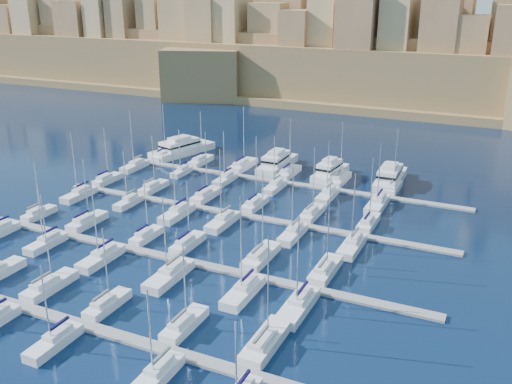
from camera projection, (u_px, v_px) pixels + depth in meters
The scene contains 51 objects.
ground at pixel (217, 234), 104.53m from camera, with size 600.00×600.00×0.00m, color black.
pontoon_near at pixel (94, 329), 75.46m from camera, with size 84.00×2.00×0.40m, color slate.
pontoon_mid_near at pixel (182, 260), 94.23m from camera, with size 84.00×2.00×0.40m, color slate.
pontoon_mid_far at pixel (241, 215), 113.00m from camera, with size 84.00×2.00×0.40m, color slate.
pontoon_far at pixel (283, 182), 131.76m from camera, with size 84.00×2.00×0.40m, color slate.
sailboat_2 at pixel (49, 285), 85.20m from camera, with size 2.83×9.43×15.29m.
sailboat_3 at pixel (107, 304), 80.23m from camera, with size 2.45×8.17×12.47m.
sailboat_4 at pixel (184, 324), 75.47m from camera, with size 2.60×8.66×12.63m.
sailboat_5 at pixel (266, 342), 71.65m from camera, with size 3.11×10.37×15.33m.
sailboat_9 at pixel (55, 342), 71.77m from camera, with size 2.50×8.32×11.96m.
sailboat_10 at pixel (156, 376), 65.48m from camera, with size 2.62×8.72×12.54m.
sailboat_12 at pixel (39, 214), 112.28m from camera, with size 2.28×7.60×11.44m.
sailboat_13 at pixel (87, 221), 108.45m from camera, with size 2.76×9.21×13.28m.
sailboat_14 at pixel (146, 236), 102.27m from camera, with size 2.32×7.74×11.63m.
sailboat_15 at pixel (188, 243), 99.28m from camera, with size 2.57×8.56×12.27m.
sailboat_16 at pixel (261, 256), 94.46m from camera, with size 3.01×10.04×15.62m.
sailboat_17 at pixel (325, 270), 89.88m from camera, with size 2.92×9.72×14.96m.
sailboat_19 at pixel (46, 243), 99.42m from camera, with size 2.51×8.38×12.38m.
sailboat_20 at pixel (101, 257), 93.99m from camera, with size 2.87×9.56×15.71m.
sailboat_21 at pixel (169, 275), 88.25m from camera, with size 3.13×10.44×14.14m.
sailboat_22 at pixel (243, 291), 83.52m from camera, with size 2.94×9.80×16.18m.
sailboat_23 at pixel (298, 306), 79.80m from camera, with size 3.14×10.45×14.92m.
sailboat_24 at pixel (107, 180), 131.93m from camera, with size 2.54×8.46×13.23m.
sailboat_25 at pixel (153, 187), 126.88m from camera, with size 2.58×8.59×12.78m.
sailboat_26 at pixel (206, 195), 121.94m from camera, with size 2.79×9.29×14.91m.
sailboat_27 at pixel (255, 204), 117.14m from camera, with size 2.67×8.91×15.14m.
sailboat_28 at pixel (312, 213), 112.28m from camera, with size 2.68×8.95×14.46m.
sailboat_29 at pixel (368, 223), 107.75m from camera, with size 2.65×8.84×13.70m.
sailboat_30 at pixel (79, 194), 122.48m from camera, with size 2.72×9.08×14.88m.
sailboat_31 at pixel (129, 202), 118.18m from camera, with size 2.29×7.63×12.15m.
sailboat_32 at pixel (177, 213), 112.39m from camera, with size 2.90×9.65×14.14m.
sailboat_33 at pixel (223, 221), 108.38m from camera, with size 2.89×9.62×15.44m.
sailboat_34 at pixel (293, 234), 103.05m from camera, with size 2.68×8.94×13.80m.
sailboat_35 at pixel (352, 246), 98.29m from camera, with size 2.93×9.78×14.32m.
sailboat_36 at pixel (164, 156), 150.43m from camera, with size 2.66×8.87×14.73m.
sailboat_37 at pixel (201, 161), 146.08m from camera, with size 2.69×8.95×13.76m.
sailboat_38 at pixel (243, 165), 142.27m from camera, with size 3.25×10.82×15.78m.
sailboat_39 at pixel (288, 172), 136.95m from camera, with size 2.97×9.89×14.15m.
sailboat_40 at pixel (339, 179), 131.98m from camera, with size 3.00×9.99×14.60m.
sailboat_41 at pixel (393, 188), 126.46m from camera, with size 2.59×8.64×14.33m.
sailboat_42 at pixel (135, 166), 141.87m from camera, with size 2.71×9.05×15.05m.
sailboat_43 at pixel (182, 172), 137.57m from camera, with size 2.13×7.10×11.57m.
sailboat_44 at pixel (225, 179), 132.16m from camera, with size 2.51×8.38×12.52m.
sailboat_45 at pixel (275, 187), 127.15m from camera, with size 2.56×8.52×12.74m.
sailboat_46 at pixel (328, 195), 122.02m from camera, with size 2.72×9.06×13.18m.
sailboat_47 at pixel (377, 204), 117.09m from camera, with size 3.14×10.45×14.20m.
motor_yacht_a at pixel (181, 148), 153.96m from camera, with size 11.00×20.11×5.25m.
motor_yacht_b at pixel (277, 162), 141.54m from camera, with size 5.27×16.67×5.25m.
motor_yacht_c at pixel (330, 171), 134.85m from camera, with size 5.45×14.27×5.25m.
motor_yacht_d at pixel (390, 177), 130.55m from camera, with size 5.59×17.05×5.25m.
fortified_city at pixel (398, 60), 232.04m from camera, with size 460.00×108.95×59.52m.
Camera 1 is at (46.76, -83.75, 42.90)m, focal length 40.00 mm.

